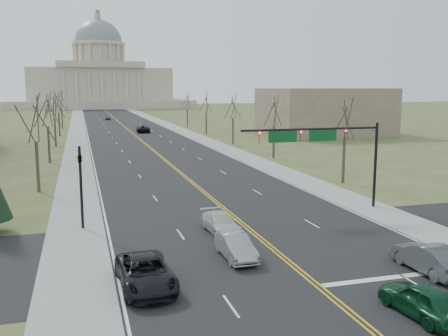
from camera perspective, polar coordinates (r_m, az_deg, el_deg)
ground at (r=27.53m, az=9.78°, el=-12.43°), size 600.00×600.00×0.00m
road at (r=133.82m, az=-11.27°, el=4.64°), size 20.00×380.00×0.01m
cross_road at (r=32.70m, az=5.14°, el=-8.81°), size 120.00×14.00×0.01m
sidewalk_left at (r=133.33m, az=-16.43°, el=4.43°), size 4.00×380.00×0.03m
sidewalk_right at (r=135.37m, az=-6.19°, el=4.81°), size 4.00×380.00×0.03m
center_line at (r=133.82m, az=-11.27°, el=4.64°), size 0.42×380.00×0.01m
edge_line_left at (r=133.34m, az=-15.48°, el=4.47°), size 0.15×380.00×0.01m
edge_line_right at (r=135.01m, az=-7.11°, el=4.78°), size 0.15×380.00×0.01m
stop_bar at (r=29.19m, az=19.71°, el=-11.55°), size 9.50×0.50×0.01m
capitol at (r=273.14m, az=-13.98°, el=9.72°), size 90.00×60.00×50.00m
signal_mast at (r=41.26m, az=11.13°, el=2.98°), size 12.12×0.44×7.20m
signal_left at (r=37.00m, az=-16.07°, el=-1.10°), size 0.32×0.36×6.00m
tree_r_0 at (r=54.23m, az=13.67°, el=5.16°), size 3.74×3.74×8.50m
tree_l_0 at (r=51.21m, az=-20.80°, el=5.04°), size 3.96×3.96×9.00m
tree_r_1 at (r=72.24m, az=5.75°, el=6.29°), size 3.74×3.74×8.50m
tree_l_1 at (r=71.14m, az=-19.57°, el=6.09°), size 3.96×3.96×9.00m
tree_r_2 at (r=91.09m, az=1.03°, el=6.91°), size 3.74×3.74×8.50m
tree_l_2 at (r=91.10m, az=-18.87°, el=6.68°), size 3.96×3.96×9.00m
tree_r_3 at (r=110.34m, az=-2.07°, el=7.29°), size 3.74×3.74×8.50m
tree_l_3 at (r=111.07m, az=-18.42°, el=7.05°), size 3.96×3.96×9.00m
tree_r_4 at (r=129.82m, az=-4.24°, el=7.55°), size 3.74×3.74×8.50m
tree_l_4 at (r=131.05m, az=-18.11°, el=7.31°), size 3.96×3.96×9.00m
bldg_right_mass at (r=111.63m, az=11.34°, el=6.35°), size 25.00×20.00×10.00m
car_nb_inner_lead at (r=24.48m, az=21.82°, el=-13.81°), size 2.20×4.68×1.55m
car_nb_outer_lead at (r=30.08m, az=22.32°, el=-9.46°), size 1.78×4.95×1.62m
car_sb_inner_lead at (r=30.04m, az=1.33°, el=-8.96°), size 1.60×4.39×1.44m
car_sb_outer_lead at (r=26.15m, az=-8.97°, el=-11.73°), size 2.84×5.74×1.56m
car_sb_inner_second at (r=35.27m, az=-0.42°, el=-6.29°), size 2.18×4.72×1.34m
car_far_nb at (r=116.12m, az=-9.24°, el=4.45°), size 3.03×6.13×1.67m
car_far_sb at (r=164.52m, az=-13.14°, el=5.62°), size 1.65×4.01×1.36m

